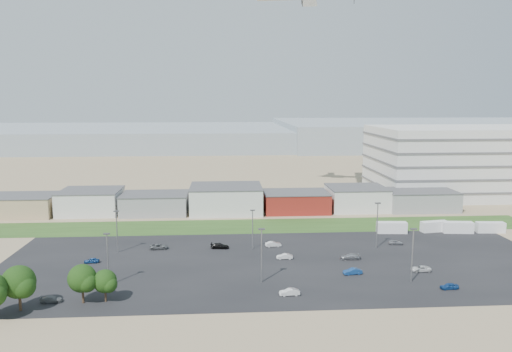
{
  "coord_description": "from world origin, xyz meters",
  "views": [
    {
      "loc": [
        -6.83,
        -83.09,
        34.89
      ],
      "look_at": [
        0.18,
        22.0,
        18.77
      ],
      "focal_mm": 35.0,
      "sensor_mm": 36.0,
      "label": 1
    }
  ],
  "objects": [
    {
      "name": "ground",
      "position": [
        0.0,
        0.0,
        0.0
      ],
      "size": [
        700.0,
        700.0,
        0.0
      ],
      "primitive_type": "plane",
      "color": "#917F5C",
      "rests_on": "ground"
    },
    {
      "name": "parking_lot",
      "position": [
        5.0,
        20.0,
        0.01
      ],
      "size": [
        120.0,
        50.0,
        0.01
      ],
      "primitive_type": "cube",
      "color": "black",
      "rests_on": "ground"
    },
    {
      "name": "grass_strip",
      "position": [
        0.0,
        52.0,
        0.01
      ],
      "size": [
        160.0,
        16.0,
        0.02
      ],
      "primitive_type": "cube",
      "color": "#2A4B1C",
      "rests_on": "ground"
    },
    {
      "name": "hills_backdrop",
      "position": [
        40.0,
        315.0,
        4.5
      ],
      "size": [
        700.0,
        200.0,
        9.0
      ],
      "primitive_type": null,
      "color": "gray",
      "rests_on": "ground"
    },
    {
      "name": "building_row",
      "position": [
        -17.0,
        71.0,
        4.0
      ],
      "size": [
        170.0,
        20.0,
        8.0
      ],
      "primitive_type": null,
      "color": "silver",
      "rests_on": "ground"
    },
    {
      "name": "parking_garage",
      "position": [
        90.0,
        95.0,
        12.5
      ],
      "size": [
        80.0,
        40.0,
        25.0
      ],
      "primitive_type": "cube",
      "color": "silver",
      "rests_on": "ground"
    },
    {
      "name": "box_trailer_a",
      "position": [
        37.57,
        42.49,
        1.46
      ],
      "size": [
        7.95,
        3.08,
        2.92
      ],
      "primitive_type": null,
      "rotation": [
        0.0,
        0.0,
        -0.09
      ],
      "color": "silver",
      "rests_on": "ground"
    },
    {
      "name": "box_trailer_b",
      "position": [
        49.49,
        43.13,
        1.39
      ],
      "size": [
        7.67,
        3.49,
        2.77
      ],
      "primitive_type": null,
      "rotation": [
        0.0,
        0.0,
        0.16
      ],
      "color": "silver",
      "rests_on": "ground"
    },
    {
      "name": "box_trailer_c",
      "position": [
        55.09,
        41.47,
        1.46
      ],
      "size": [
        8.0,
        3.23,
        2.92
      ],
      "primitive_type": null,
      "rotation": [
        0.0,
        0.0,
        -0.1
      ],
      "color": "silver",
      "rests_on": "ground"
    },
    {
      "name": "box_trailer_d",
      "position": [
        63.89,
        41.21,
        1.38
      ],
      "size": [
        7.49,
        2.79,
        2.76
      ],
      "primitive_type": null,
      "rotation": [
        0.0,
        0.0,
        -0.07
      ],
      "color": "silver",
      "rests_on": "ground"
    },
    {
      "name": "tree_mid",
      "position": [
        -40.88,
        -1.65,
        4.41
      ],
      "size": [
        5.88,
        5.88,
        8.82
      ],
      "primitive_type": null,
      "color": "black",
      "rests_on": "ground"
    },
    {
      "name": "tree_right",
      "position": [
        -31.29,
        0.91,
        3.92
      ],
      "size": [
        5.22,
        5.22,
        7.83
      ],
      "primitive_type": null,
      "color": "black",
      "rests_on": "ground"
    },
    {
      "name": "tree_near",
      "position": [
        -27.53,
        1.24,
        3.27
      ],
      "size": [
        4.37,
        4.37,
        6.55
      ],
      "primitive_type": null,
      "color": "black",
      "rests_on": "ground"
    },
    {
      "name": "lightpole_front_l",
      "position": [
        -28.74,
        9.22,
        5.07
      ],
      "size": [
        1.19,
        0.5,
        10.15
      ],
      "primitive_type": null,
      "color": "slate",
      "rests_on": "ground"
    },
    {
      "name": "lightpole_front_m",
      "position": [
        0.36,
        8.76,
        5.34
      ],
      "size": [
        1.26,
        0.52,
        10.68
      ],
      "primitive_type": null,
      "color": "slate",
      "rests_on": "ground"
    },
    {
      "name": "lightpole_front_r",
      "position": [
        29.31,
        7.01,
        5.32
      ],
      "size": [
        1.25,
        0.52,
        10.64
      ],
      "primitive_type": null,
      "color": "slate",
      "rests_on": "ground"
    },
    {
      "name": "lightpole_back_l",
      "position": [
        -31.33,
        30.1,
        4.9
      ],
      "size": [
        1.15,
        0.48,
        9.79
      ],
      "primitive_type": null,
      "color": "slate",
      "rests_on": "ground"
    },
    {
      "name": "lightpole_back_m",
      "position": [
        -0.03,
        30.67,
        4.71
      ],
      "size": [
        1.11,
        0.46,
        9.42
      ],
      "primitive_type": null,
      "color": "slate",
      "rests_on": "ground"
    },
    {
      "name": "lightpole_back_r",
      "position": [
        29.43,
        29.53,
        5.48
      ],
      "size": [
        1.29,
        0.54,
        10.96
      ],
      "primitive_type": null,
      "color": "slate",
      "rests_on": "ground"
    },
    {
      "name": "parked_car_0",
      "position": [
        33.48,
        12.68,
        0.57
      ],
      "size": [
        4.11,
        1.96,
        1.13
      ],
      "primitive_type": "imported",
      "rotation": [
        0.0,
        0.0,
        -1.59
      ],
      "color": "silver",
      "rests_on": "ground"
    },
    {
      "name": "parked_car_1",
      "position": [
        19.06,
        11.9,
        0.63
      ],
      "size": [
        3.97,
        1.83,
        1.26
      ],
      "primitive_type": "imported",
      "rotation": [
        0.0,
        0.0,
        -1.44
      ],
      "color": "navy",
      "rests_on": "ground"
    },
    {
      "name": "parked_car_2",
      "position": [
        34.98,
        2.88,
        0.58
      ],
      "size": [
        3.45,
        1.51,
        1.15
      ],
      "primitive_type": "imported",
      "rotation": [
        0.0,
        0.0,
        -1.53
      ],
      "color": "navy",
      "rests_on": "ground"
    },
    {
      "name": "parked_car_5",
      "position": [
        -35.41,
        22.71,
        0.54
      ],
      "size": [
        3.24,
        1.42,
        1.09
      ],
      "primitive_type": "imported",
      "rotation": [
        0.0,
        0.0,
        -1.53
      ],
      "color": "navy",
      "rests_on": "ground"
    },
    {
      "name": "parked_car_6",
      "position": [
        -7.78,
        31.49,
        0.63
      ],
      "size": [
        4.53,
        2.23,
        1.27
      ],
      "primitive_type": "imported",
      "rotation": [
        0.0,
        0.0,
        1.46
      ],
      "color": "black",
      "rests_on": "ground"
    },
    {
      "name": "parked_car_7",
      "position": [
        6.56,
        22.62,
        0.59
      ],
      "size": [
        3.58,
        1.26,
        1.18
      ],
      "primitive_type": "imported",
      "rotation": [
        0.0,
        0.0,
        -1.57
      ],
      "color": "silver",
      "rests_on": "ground"
    },
    {
      "name": "parked_car_8",
      "position": [
        34.95,
        31.85,
        0.58
      ],
      "size": [
        3.55,
        1.81,
        1.16
      ],
      "primitive_type": "imported",
      "rotation": [
        0.0,
        0.0,
        1.44
      ],
      "color": "#A5A5AA",
      "rests_on": "ground"
    },
    {
      "name": "parked_car_9",
      "position": [
        -22.13,
        31.92,
        0.6
      ],
      "size": [
        4.47,
        2.37,
        1.2
      ],
      "primitive_type": "imported",
      "rotation": [
        0.0,
        0.0,
        1.66
      ],
      "color": "#595B5E",
      "rests_on": "ground"
    },
    {
      "name": "parked_car_10",
      "position": [
        -36.87,
        1.52,
        0.55
      ],
      "size": [
        3.84,
        1.72,
        1.09
      ],
      "primitive_type": "imported",
      "rotation": [
        0.0,
        0.0,
        1.62
      ],
      "color": "#595B5E",
      "rests_on": "ground"
    },
    {
      "name": "parked_car_11",
      "position": [
        5.01,
        32.12,
        0.63
      ],
      "size": [
        3.93,
        1.74,
        1.25
      ],
      "primitive_type": "imported",
      "rotation": [
        0.0,
        0.0,
        1.68
      ],
      "color": "silver",
      "rests_on": "ground"
    },
    {
      "name": "parked_car_12",
      "position": [
        20.96,
        21.34,
        0.62
      ],
      "size": [
        4.36,
        1.96,
        1.24
      ],
      "primitive_type": "imported",
      "rotation": [
        0.0,
        0.0,
        -1.62
      ],
      "color": "#A5A5AA",
      "rests_on": "ground"
    },
    {
      "name": "parked_car_13",
      "position": [
        4.9,
        1.91,
        0.61
      ],
      "size": [
        3.76,
        1.52,
        1.22
      ],
      "primitive_type": "imported",
      "rotation": [
        0.0,
        0.0,
        -1.51
      ],
      "color": "silver",
      "rests_on": "ground"
    }
  ]
}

